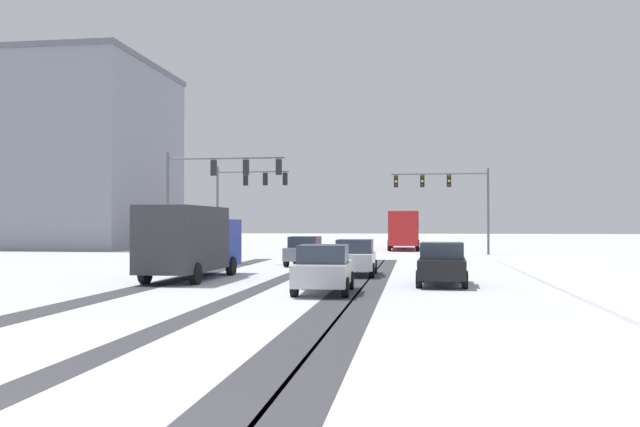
{
  "coord_description": "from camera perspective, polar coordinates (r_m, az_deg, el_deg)",
  "views": [
    {
      "loc": [
        4.34,
        -6.66,
        2.32
      ],
      "look_at": [
        0.0,
        24.19,
        2.8
      ],
      "focal_mm": 37.39,
      "sensor_mm": 36.0,
      "label": 1
    }
  ],
  "objects": [
    {
      "name": "box_truck_delivery",
      "position": [
        28.31,
        -10.94,
        -2.25
      ],
      "size": [
        2.41,
        7.44,
        3.02
      ],
      "color": "#233899",
      "rests_on": "ground"
    },
    {
      "name": "traffic_signal_near_left",
      "position": [
        39.0,
        -9.04,
        2.81
      ],
      "size": [
        7.08,
        0.41,
        6.5
      ],
      "color": "#56565B",
      "rests_on": "ground"
    },
    {
      "name": "car_white_second",
      "position": [
        29.89,
        3.03,
        -3.76
      ],
      "size": [
        1.88,
        4.12,
        1.62
      ],
      "color": "silver",
      "rests_on": "ground"
    },
    {
      "name": "wheel_track_oncoming",
      "position": [
        24.09,
        4.52,
        -6.4
      ],
      "size": [
        0.85,
        38.01,
        0.01
      ],
      "primitive_type": "cube",
      "color": "#424247",
      "rests_on": "ground"
    },
    {
      "name": "car_black_third",
      "position": [
        25.52,
        10.41,
        -4.25
      ],
      "size": [
        1.99,
        4.18,
        1.62
      ],
      "color": "black",
      "rests_on": "ground"
    },
    {
      "name": "car_grey_lead",
      "position": [
        36.97,
        -1.27,
        -3.21
      ],
      "size": [
        1.91,
        4.14,
        1.62
      ],
      "color": "slate",
      "rests_on": "ground"
    },
    {
      "name": "car_silver_fourth",
      "position": [
        22.3,
        0.33,
        -4.75
      ],
      "size": [
        1.93,
        4.15,
        1.62
      ],
      "color": "#B7BABF",
      "rests_on": "ground"
    },
    {
      "name": "bus_oncoming",
      "position": [
        60.62,
        7.18,
        -1.18
      ],
      "size": [
        2.73,
        11.02,
        3.38
      ],
      "color": "#B21E1E",
      "rests_on": "ground"
    },
    {
      "name": "wheel_track_left_lane",
      "position": [
        25.94,
        -14.14,
        -5.98
      ],
      "size": [
        1.18,
        38.01,
        0.01
      ],
      "primitive_type": "cube",
      "color": "#424247",
      "rests_on": "ground"
    },
    {
      "name": "office_building_far_left_block",
      "position": [
        71.08,
        -22.54,
        4.5
      ],
      "size": [
        22.77,
        17.85,
        17.79
      ],
      "color": "gray",
      "rests_on": "ground"
    },
    {
      "name": "sidewalk_kerb_right",
      "position": [
        23.38,
        25.45,
        -6.34
      ],
      "size": [
        4.0,
        38.01,
        0.12
      ],
      "primitive_type": "cube",
      "color": "white",
      "rests_on": "ground"
    },
    {
      "name": "wheel_track_right_lane",
      "position": [
        24.16,
        2.51,
        -6.38
      ],
      "size": [
        0.99,
        38.01,
        0.01
      ],
      "primitive_type": "cube",
      "color": "#424247",
      "rests_on": "ground"
    },
    {
      "name": "traffic_signal_far_left",
      "position": [
        48.78,
        -6.37,
        2.0
      ],
      "size": [
        5.43,
        0.44,
        6.5
      ],
      "color": "#56565B",
      "rests_on": "ground"
    },
    {
      "name": "traffic_signal_far_right",
      "position": [
        51.26,
        10.94,
        1.94
      ],
      "size": [
        7.34,
        0.49,
        6.5
      ],
      "color": "#56565B",
      "rests_on": "ground"
    },
    {
      "name": "wheel_track_center",
      "position": [
        24.67,
        -4.91,
        -6.27
      ],
      "size": [
        0.8,
        38.01,
        0.01
      ],
      "primitive_type": "cube",
      "color": "#424247",
      "rests_on": "ground"
    }
  ]
}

